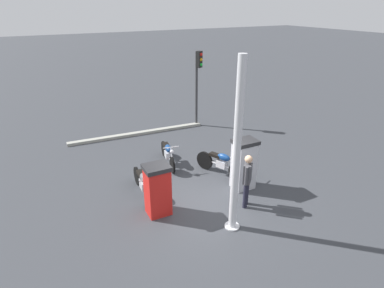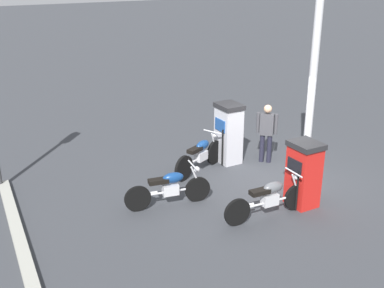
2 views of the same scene
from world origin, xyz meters
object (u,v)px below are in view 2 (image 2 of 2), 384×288
Objects in this scene: motorcycle_near_pump at (200,155)px; attendant_person at (267,130)px; motorcycle_extra at (169,187)px; fuel_pump_far at (303,174)px; canopy_support_pole at (312,89)px; fuel_pump_near at (228,133)px; motorcycle_far_pump at (269,198)px.

motorcycle_near_pump is 1.16× the size of attendant_person.
motorcycle_extra is 3.61m from attendant_person.
motorcycle_near_pump is 1.96m from attendant_person.
fuel_pump_far reaches higher than motorcycle_extra.
canopy_support_pole reaches higher than attendant_person.
attendant_person reaches higher than motorcycle_near_pump.
fuel_pump_far is (0.00, 2.91, -0.07)m from fuel_pump_near.
fuel_pump_far is 2.54m from attendant_person.
motorcycle_far_pump is 3.40m from canopy_support_pole.
motorcycle_far_pump is 1.08× the size of motorcycle_extra.
fuel_pump_near is 0.78× the size of motorcycle_far_pump.
fuel_pump_near is 1.08m from motorcycle_near_pump.
motorcycle_near_pump is at bearing -90.01° from motorcycle_far_pump.
motorcycle_near_pump is 0.96× the size of motorcycle_extra.
motorcycle_near_pump is 2.04m from motorcycle_extra.
fuel_pump_near reaches higher than motorcycle_far_pump.
motorcycle_extra is 1.21× the size of attendant_person.
motorcycle_far_pump is (1.00, 2.97, -0.39)m from fuel_pump_near.
attendant_person is (-0.87, -2.38, 0.17)m from fuel_pump_far.
motorcycle_far_pump is 0.47× the size of canopy_support_pole.
canopy_support_pole is (-2.50, -1.53, 1.72)m from motorcycle_far_pump.
motorcycle_near_pump is at bearing -10.99° from attendant_person.
fuel_pump_far is 2.99m from motorcycle_extra.
motorcycle_far_pump is at bearing 52.43° from attendant_person.
attendant_person is at bearing 169.01° from motorcycle_near_pump.
fuel_pump_far is at bearing 109.96° from motorcycle_near_pump.
canopy_support_pole is (-4.09, -0.01, 1.71)m from motorcycle_extra.
fuel_pump_far is at bearing -176.87° from motorcycle_far_pump.
attendant_person is 1.65m from canopy_support_pole.
fuel_pump_near reaches higher than fuel_pump_far.
motorcycle_extra is at bearing -29.57° from fuel_pump_far.
fuel_pump_far is 2.93m from motorcycle_near_pump.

